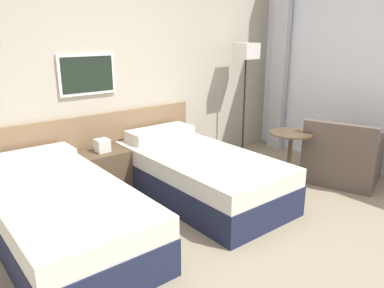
# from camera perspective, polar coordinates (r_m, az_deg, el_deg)

# --- Properties ---
(ground_plane) EXTENTS (16.00, 16.00, 0.00)m
(ground_plane) POSITION_cam_1_polar(r_m,az_deg,el_deg) (3.34, 9.56, -14.69)
(ground_plane) COLOR gray
(wall_headboard) EXTENTS (10.00, 0.10, 2.70)m
(wall_headboard) POSITION_cam_1_polar(r_m,az_deg,el_deg) (4.51, -10.36, 11.05)
(wall_headboard) COLOR #B7AD99
(wall_headboard) RESTS_ON ground_plane
(bed_near_door) EXTENTS (1.00, 1.97, 0.62)m
(bed_near_door) POSITION_cam_1_polar(r_m,az_deg,el_deg) (3.39, -19.30, -10.09)
(bed_near_door) COLOR #1E233D
(bed_near_door) RESTS_ON ground_plane
(bed_near_window) EXTENTS (1.00, 1.97, 0.62)m
(bed_near_window) POSITION_cam_1_polar(r_m,az_deg,el_deg) (4.06, 1.02, -4.54)
(bed_near_window) COLOR #1E233D
(bed_near_window) RESTS_ON ground_plane
(nightstand) EXTENTS (0.52, 0.38, 0.61)m
(nightstand) POSITION_cam_1_polar(r_m,az_deg,el_deg) (4.27, -13.24, -4.02)
(nightstand) COLOR brown
(nightstand) RESTS_ON ground_plane
(floor_lamp) EXTENTS (0.27, 0.27, 1.58)m
(floor_lamp) POSITION_cam_1_polar(r_m,az_deg,el_deg) (5.24, 8.21, 12.46)
(floor_lamp) COLOR black
(floor_lamp) RESTS_ON ground_plane
(side_table) EXTENTS (0.49, 0.49, 0.62)m
(side_table) POSITION_cam_1_polar(r_m,az_deg,el_deg) (4.51, 14.72, -0.52)
(side_table) COLOR brown
(side_table) RESTS_ON ground_plane
(armchair) EXTENTS (0.95, 0.99, 0.76)m
(armchair) POSITION_cam_1_polar(r_m,az_deg,el_deg) (4.81, 21.86, -2.33)
(armchair) COLOR brown
(armchair) RESTS_ON ground_plane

